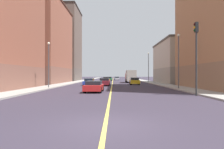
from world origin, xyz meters
TOP-DOWN VIEW (x-y plane):
  - ground_plane at (0.00, 0.00)m, footprint 400.00×400.00m
  - sidewalk_left at (9.70, 49.00)m, footprint 2.93×168.00m
  - sidewalk_right at (-9.70, 49.00)m, footprint 2.93×168.00m
  - lane_center_stripe at (0.00, 49.00)m, footprint 0.16×154.00m
  - building_left_mid at (16.19, 39.97)m, footprint 10.34×17.05m
  - building_right_midblock at (-16.19, 38.89)m, footprint 10.34×19.69m
  - building_right_distant at (-16.19, 58.66)m, footprint 10.34×14.45m
  - traffic_light_left_near at (7.82, 10.83)m, footprint 0.40×0.32m
  - street_lamp_left_near at (8.83, 19.03)m, footprint 0.36×0.36m
  - street_lamp_right_near at (-8.83, 20.83)m, footprint 0.36×0.36m
  - street_lamp_left_far at (8.83, 42.20)m, footprint 0.36×0.36m
  - car_red at (-1.87, 14.94)m, footprint 2.03×4.16m
  - car_maroon at (-1.30, 28.31)m, footprint 1.93×4.33m
  - car_blue at (-4.17, 29.61)m, footprint 1.88×4.51m
  - car_yellow at (4.43, 32.63)m, footprint 1.81×4.05m
  - car_orange at (-1.67, 47.10)m, footprint 2.08×4.05m
  - car_green at (-1.17, 59.36)m, footprint 1.95×4.51m
  - car_silver at (1.51, 69.88)m, footprint 1.91×4.10m
  - box_truck at (4.50, 42.73)m, footprint 2.33×7.47m

SIDE VIEW (x-z plane):
  - ground_plane at x=0.00m, z-range 0.00..0.00m
  - lane_center_stripe at x=0.00m, z-range 0.00..0.01m
  - sidewalk_left at x=9.70m, z-range 0.00..0.15m
  - sidewalk_right at x=-9.70m, z-range 0.00..0.15m
  - car_silver at x=1.51m, z-range -0.02..1.22m
  - car_red at x=-1.87m, z-range 0.00..1.24m
  - car_blue at x=-4.17m, z-range 0.00..1.27m
  - car_green at x=-1.17m, z-range -0.01..1.30m
  - car_maroon at x=-1.30m, z-range -0.02..1.33m
  - car_orange at x=-1.67m, z-range -0.02..1.36m
  - car_yellow at x=4.43m, z-range -0.01..1.37m
  - box_truck at x=4.50m, z-range 0.10..3.11m
  - street_lamp_right_near at x=-8.83m, z-range 0.88..7.27m
  - traffic_light_left_near at x=7.82m, z-range 0.93..7.63m
  - street_lamp_left_near at x=8.83m, z-range 0.91..8.07m
  - street_lamp_left_far at x=8.83m, z-range 0.91..8.13m
  - building_left_mid at x=16.19m, z-range 0.01..9.73m
  - building_right_midblock at x=-16.19m, z-range 0.01..18.50m
  - building_right_distant at x=-16.19m, z-range 0.01..23.57m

